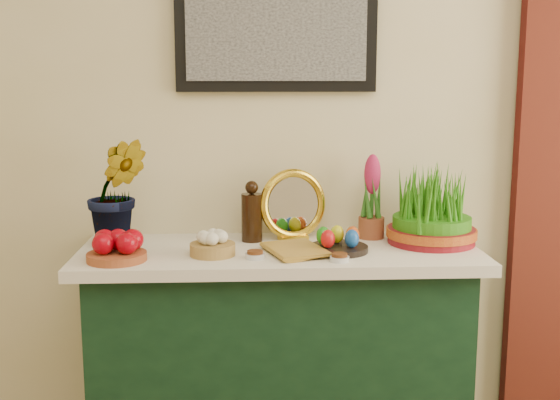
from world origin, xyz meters
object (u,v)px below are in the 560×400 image
object	(u,v)px
sideboard	(279,372)
hyacinth_green	(117,175)
mirror	(293,205)
book	(271,251)
wheatgrass_sabzeh	(432,212)

from	to	relation	value
sideboard	hyacinth_green	distance (m)	0.92
mirror	hyacinth_green	bearing A→B (deg)	-173.99
mirror	book	size ratio (longest dim) A/B	1.15
hyacinth_green	book	xyz separation A→B (m)	(0.54, -0.18, -0.24)
hyacinth_green	book	world-z (taller)	hyacinth_green
sideboard	wheatgrass_sabzeh	size ratio (longest dim) A/B	4.01
wheatgrass_sabzeh	sideboard	bearing A→B (deg)	-175.51
hyacinth_green	book	distance (m)	0.62
sideboard	hyacinth_green	xyz separation A→B (m)	(-0.57, 0.07, 0.72)
sideboard	wheatgrass_sabzeh	bearing A→B (deg)	4.49
sideboard	book	xyz separation A→B (m)	(-0.03, -0.11, 0.48)
sideboard	mirror	distance (m)	0.61
sideboard	wheatgrass_sabzeh	world-z (taller)	wheatgrass_sabzeh
sideboard	mirror	world-z (taller)	mirror
wheatgrass_sabzeh	book	bearing A→B (deg)	-165.16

